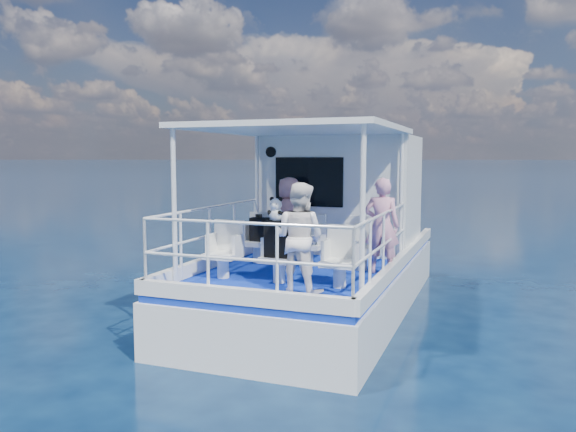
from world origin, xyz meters
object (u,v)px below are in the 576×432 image
object	(u,v)px
passenger_stbd_aft	(299,238)
panda	(276,209)
passenger_port_fwd	(289,217)
backpack_center	(277,239)

from	to	relation	value
passenger_stbd_aft	panda	world-z (taller)	passenger_stbd_aft
passenger_port_fwd	panda	size ratio (longest dim) A/B	4.24
backpack_center	passenger_port_fwd	bearing A→B (deg)	106.21
passenger_port_fwd	backpack_center	bearing A→B (deg)	124.09
passenger_stbd_aft	backpack_center	size ratio (longest dim) A/B	2.85
passenger_port_fwd	passenger_stbd_aft	bearing A→B (deg)	131.34
passenger_port_fwd	backpack_center	size ratio (longest dim) A/B	2.81
passenger_port_fwd	backpack_center	world-z (taller)	passenger_port_fwd
passenger_port_fwd	panda	bearing A→B (deg)	123.64
backpack_center	passenger_stbd_aft	bearing A→B (deg)	-39.27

